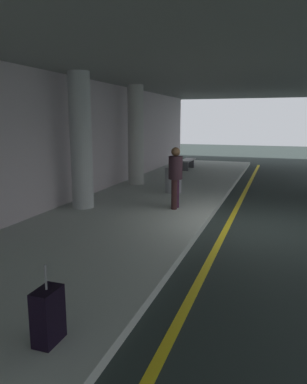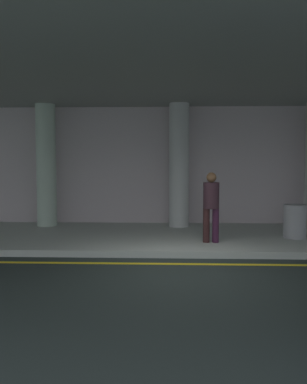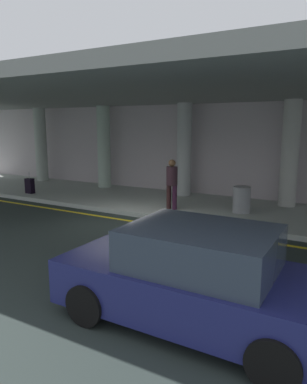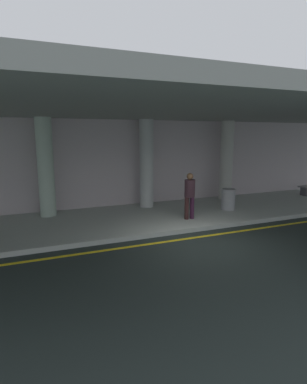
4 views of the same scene
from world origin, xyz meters
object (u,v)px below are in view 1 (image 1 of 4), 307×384
(suitcase_upright_primary, at_px, (48,316))
(traveler_with_luggage, at_px, (175,174))
(support_column_right_mid, at_px, (136,136))
(bench_metal, at_px, (187,162))
(trash_bin_steel, at_px, (173,180))
(support_column_center, at_px, (81,142))

(suitcase_upright_primary, bearing_deg, traveler_with_luggage, 26.65)
(support_column_right_mid, xyz_separation_m, suitcase_upright_primary, (-9.73, -2.84, -1.51))
(support_column_right_mid, distance_m, suitcase_upright_primary, 10.24)
(traveler_with_luggage, xyz_separation_m, bench_metal, (8.10, 1.66, -0.61))
(traveler_with_luggage, bearing_deg, trash_bin_steel, 155.49)
(support_column_center, distance_m, traveler_with_luggage, 2.70)
(support_column_center, bearing_deg, trash_bin_steel, -31.50)
(suitcase_upright_primary, height_order, bench_metal, suitcase_upright_primary)
(support_column_center, xyz_separation_m, traveler_with_luggage, (0.71, -2.46, -0.86))
(support_column_right_mid, xyz_separation_m, traveler_with_luggage, (-3.29, -2.46, -0.86))
(support_column_right_mid, relative_size, trash_bin_steel, 4.29)
(support_column_center, distance_m, support_column_right_mid, 4.00)
(traveler_with_luggage, bearing_deg, bench_metal, 149.67)
(bench_metal, bearing_deg, support_column_right_mid, 170.50)
(suitcase_upright_primary, bearing_deg, trash_bin_steel, 30.32)
(suitcase_upright_primary, relative_size, trash_bin_steel, 1.06)
(support_column_center, relative_size, trash_bin_steel, 4.29)
(suitcase_upright_primary, distance_m, bench_metal, 14.68)
(suitcase_upright_primary, relative_size, bench_metal, 0.56)
(support_column_center, xyz_separation_m, support_column_right_mid, (4.00, 0.00, 0.00))
(traveler_with_luggage, height_order, suitcase_upright_primary, traveler_with_luggage)
(traveler_with_luggage, height_order, trash_bin_steel, traveler_with_luggage)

